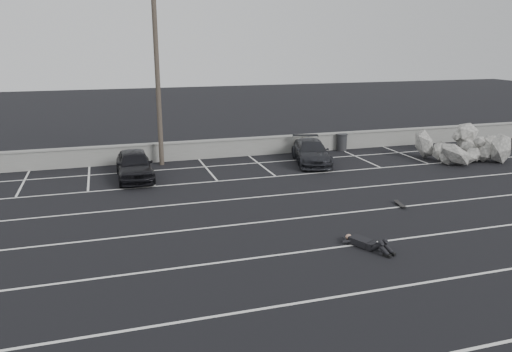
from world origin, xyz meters
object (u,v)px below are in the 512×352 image
object	(u,v)px
trash_bin	(342,142)
person	(361,239)
car_left	(134,165)
riprap_pile	(467,151)
skateboard	(400,204)
car_right	(311,152)
utility_pole	(157,74)

from	to	relation	value
trash_bin	person	distance (m)	14.98
car_left	person	bearing A→B (deg)	-58.69
riprap_pile	person	size ratio (longest dim) A/B	2.22
skateboard	car_left	bearing A→B (deg)	153.13
car_right	trash_bin	xyz separation A→B (m)	(3.13, 2.51, -0.11)
car_right	skateboard	size ratio (longest dim) A/B	5.70
car_left	person	xyz separation A→B (m)	(6.61, -10.75, -0.48)
utility_pole	riprap_pile	world-z (taller)	utility_pole
car_right	skateboard	bearing A→B (deg)	-72.71
trash_bin	skateboard	distance (m)	10.80
car_left	riprap_pile	size ratio (longest dim) A/B	0.73
utility_pole	skateboard	world-z (taller)	utility_pole
skateboard	car_right	bearing A→B (deg)	103.90
trash_bin	person	bearing A→B (deg)	-114.11
riprap_pile	utility_pole	bearing A→B (deg)	167.21
utility_pole	skateboard	xyz separation A→B (m)	(8.56, -10.09, -4.83)
car_right	riprap_pile	world-z (taller)	car_right
car_right	skateboard	distance (m)	8.02
car_left	skateboard	distance (m)	12.69
utility_pole	skateboard	distance (m)	14.09
skateboard	trash_bin	bearing A→B (deg)	86.08
car_left	utility_pole	bearing A→B (deg)	57.21
car_left	riprap_pile	distance (m)	18.61
riprap_pile	person	xyz separation A→B (m)	(-11.96, -9.42, -0.26)
trash_bin	person	world-z (taller)	trash_bin
trash_bin	riprap_pile	size ratio (longest dim) A/B	0.18
utility_pole	car_left	bearing A→B (deg)	-122.52
car_left	person	size ratio (longest dim) A/B	1.63
trash_bin	car_left	bearing A→B (deg)	-167.06
car_right	trash_bin	size ratio (longest dim) A/B	4.20
car_left	person	distance (m)	12.62
trash_bin	person	size ratio (longest dim) A/B	0.41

